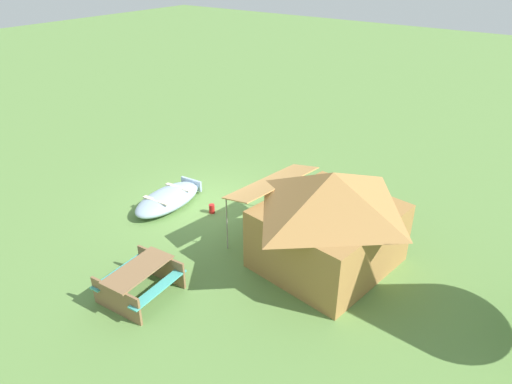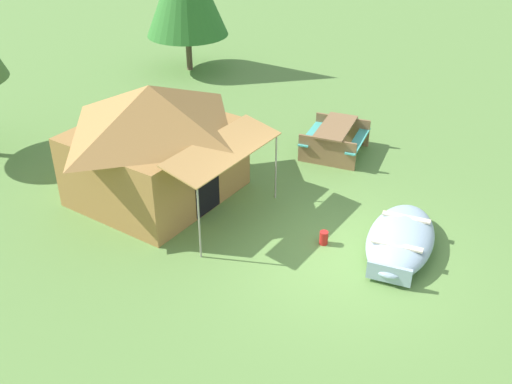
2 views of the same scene
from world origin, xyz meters
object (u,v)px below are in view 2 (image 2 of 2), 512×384
Objects in this scene: picnic_table at (335,136)px; cooler_box at (180,211)px; beached_rowboat at (401,239)px; fuel_can at (324,238)px; canvas_cabin_tent at (154,140)px.

picnic_table is 3.80× the size of cooler_box.
picnic_table is (3.36, 2.57, 0.23)m from beached_rowboat.
fuel_can is (-3.84, -1.18, -0.33)m from picnic_table.
canvas_cabin_tent reaches higher than fuel_can.
beached_rowboat reaches higher than cooler_box.
picnic_table is at bearing 17.07° from fuel_can.
picnic_table is (3.67, -2.84, -0.86)m from canvas_cabin_tent.
cooler_box reaches higher than fuel_can.
canvas_cabin_tent is at bearing 93.30° from beached_rowboat.
canvas_cabin_tent is 15.21× the size of fuel_can.
picnic_table is 4.69m from cooler_box.
canvas_cabin_tent reaches higher than cooler_box.
beached_rowboat is 4.56m from cooler_box.
beached_rowboat is 5.53m from canvas_cabin_tent.
beached_rowboat is 0.62× the size of canvas_cabin_tent.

